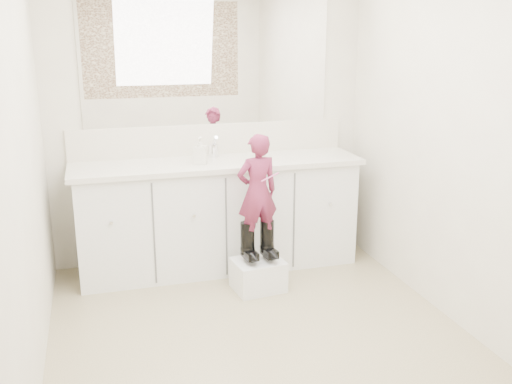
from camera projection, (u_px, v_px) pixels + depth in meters
name	position (u px, v px, depth m)	size (l,w,h in m)	color
floor	(262.00, 338.00, 3.60)	(3.00, 3.00, 0.00)	#7F7353
wall_back	(209.00, 117.00, 4.66)	(2.60, 2.60, 0.00)	beige
wall_front	(393.00, 240.00, 1.89)	(2.60, 2.60, 0.00)	beige
wall_left	(21.00, 166.00, 2.93)	(3.00, 3.00, 0.00)	beige
wall_right	(458.00, 141.00, 3.63)	(3.00, 3.00, 0.00)	beige
vanity_cabinet	(218.00, 217.00, 4.62)	(2.20, 0.55, 0.85)	silver
countertop	(218.00, 163.00, 4.48)	(2.28, 0.58, 0.04)	beige
backsplash	(210.00, 139.00, 4.70)	(2.28, 0.03, 0.25)	beige
mirror	(209.00, 62.00, 4.53)	(2.00, 0.02, 1.00)	white
dot_panel	(400.00, 104.00, 1.78)	(2.00, 0.01, 1.20)	#472819
faucet	(213.00, 151.00, 4.62)	(0.08, 0.08, 0.10)	silver
cup	(259.00, 151.00, 4.63)	(0.09, 0.09, 0.09)	beige
soap_bottle	(200.00, 150.00, 4.36)	(0.09, 0.09, 0.21)	beige
step_stool	(258.00, 275.00, 4.26)	(0.36, 0.30, 0.23)	silver
boot_left	(248.00, 242.00, 4.19)	(0.11, 0.20, 0.30)	black
boot_right	(267.00, 240.00, 4.23)	(0.11, 0.20, 0.30)	black
toddler	(257.00, 192.00, 4.11)	(0.31, 0.20, 0.85)	#B23766
toothbrush	(270.00, 177.00, 4.02)	(0.01, 0.01, 0.14)	#D35290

